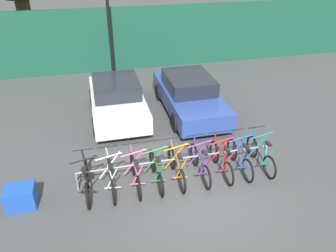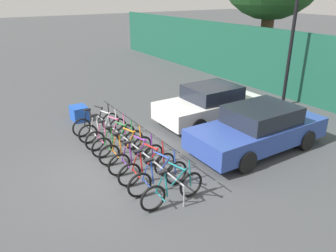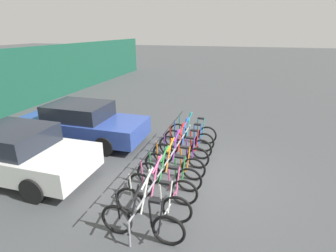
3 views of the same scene
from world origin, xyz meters
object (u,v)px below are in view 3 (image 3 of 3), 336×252
(bicycle_teal, at_px, (193,132))
(car_blue, at_px, (82,123))
(bicycle_purple, at_px, (180,154))
(bicycle_black, at_px, (142,223))
(bicycle_orange, at_px, (174,165))
(car_white, at_px, (18,153))
(bike_rack, at_px, (170,159))
(bicycle_green, at_px, (169,175))
(bicycle_blue, at_px, (189,139))
(bicycle_white, at_px, (153,203))
(bicycle_pink, at_px, (162,187))
(bicycle_red, at_px, (185,146))

(bicycle_teal, xyz_separation_m, car_blue, (-0.97, 3.80, 0.31))
(bicycle_purple, bearing_deg, bicycle_teal, -0.14)
(bicycle_black, xyz_separation_m, bicycle_orange, (2.35, 0.00, 0.00))
(bicycle_orange, bearing_deg, car_white, 107.86)
(bicycle_black, height_order, bicycle_purple, same)
(bike_rack, height_order, bicycle_teal, bicycle_teal)
(bicycle_green, distance_m, car_white, 4.08)
(bicycle_green, xyz_separation_m, car_blue, (2.05, 3.80, 0.31))
(bike_rack, bearing_deg, bicycle_green, -166.32)
(bicycle_green, bearing_deg, bicycle_teal, 0.54)
(bicycle_blue, bearing_deg, bicycle_purple, 177.57)
(bicycle_white, distance_m, car_blue, 5.00)
(bicycle_green, relative_size, car_white, 0.43)
(bike_rack, height_order, bicycle_green, bicycle_green)
(bicycle_pink, relative_size, car_white, 0.43)
(bicycle_white, bearing_deg, bicycle_red, -3.52)
(car_white, bearing_deg, bike_rack, -72.98)
(bike_rack, xyz_separation_m, car_white, (-1.19, 3.88, 0.19))
(bicycle_red, distance_m, bicycle_blue, 0.55)
(bicycle_red, height_order, car_white, car_white)
(bike_rack, distance_m, bicycle_black, 2.41)
(bicycle_purple, bearing_deg, bicycle_white, 179.86)
(bicycle_pink, height_order, bicycle_purple, same)
(bicycle_green, xyz_separation_m, car_white, (-0.58, 4.03, 0.31))
(car_white, bearing_deg, bicycle_black, -106.83)
(bicycle_green, distance_m, bicycle_purple, 1.22)
(bicycle_black, distance_m, bicycle_red, 3.62)
(bicycle_black, height_order, bicycle_red, same)
(bicycle_white, xyz_separation_m, bicycle_blue, (3.56, 0.00, 0.00))
(bike_rack, height_order, bicycle_blue, bicycle_blue)
(bicycle_black, height_order, bicycle_blue, same)
(car_white, bearing_deg, bicycle_blue, -53.74)
(bicycle_blue, distance_m, bicycle_teal, 0.64)
(car_blue, bearing_deg, bicycle_blue, -85.04)
(bicycle_red, relative_size, car_white, 0.43)
(bicycle_orange, distance_m, bicycle_blue, 1.82)
(bicycle_red, xyz_separation_m, bicycle_teal, (1.19, 0.00, 0.00))
(car_white, bearing_deg, bicycle_teal, -48.26)
(bicycle_pink, xyz_separation_m, car_blue, (2.60, 3.80, 0.31))
(bicycle_teal, bearing_deg, bicycle_purple, 177.95)
(bicycle_green, distance_m, bicycle_blue, 2.38)
(bicycle_green, relative_size, bicycle_purple, 1.00)
(bicycle_orange, bearing_deg, bicycle_pink, -177.88)
(bicycle_orange, distance_m, car_white, 4.20)
(bicycle_teal, bearing_deg, car_white, 129.69)
(bike_rack, bearing_deg, bicycle_teal, -3.53)
(bike_rack, height_order, car_white, car_white)
(bicycle_blue, bearing_deg, bicycle_black, 177.57)
(bike_rack, relative_size, car_white, 1.33)
(bicycle_black, bearing_deg, bicycle_red, -2.49)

